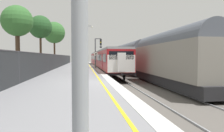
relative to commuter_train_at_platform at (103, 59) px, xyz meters
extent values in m
cube|color=gray|center=(-4.60, -25.71, -1.77)|extent=(6.40, 110.00, 1.00)
cube|color=silver|center=(-1.70, -25.71, -1.26)|extent=(0.60, 110.00, 0.01)
cube|color=yellow|center=(-2.45, -25.71, -1.26)|extent=(0.12, 110.00, 0.01)
cube|color=#56514C|center=(4.10, -25.71, -2.37)|extent=(11.00, 110.00, 0.20)
cube|color=gray|center=(-0.71, -25.71, -2.23)|extent=(0.07, 110.00, 0.08)
cube|color=gray|center=(0.72, -25.71, -2.23)|extent=(0.07, 110.00, 0.08)
cube|color=gray|center=(3.29, -25.71, -2.23)|extent=(0.07, 110.00, 0.08)
cube|color=gray|center=(4.72, -25.71, -2.23)|extent=(0.07, 110.00, 0.08)
cube|color=maroon|center=(0.00, -9.94, 0.00)|extent=(2.80, 19.41, 2.30)
cube|color=black|center=(0.00, -9.94, -1.27)|extent=(2.64, 18.81, 0.25)
cube|color=gray|center=(0.00, -9.94, 1.27)|extent=(2.68, 19.41, 0.24)
cube|color=black|center=(-1.41, -9.94, 0.30)|extent=(0.02, 17.81, 0.84)
cube|color=red|center=(-1.41, -14.79, -0.10)|extent=(0.03, 1.10, 1.90)
cube|color=red|center=(-1.41, -5.09, -0.10)|extent=(0.03, 1.10, 1.90)
cylinder|color=black|center=(-0.78, -17.05, -1.77)|extent=(0.12, 0.84, 0.84)
cylinder|color=black|center=(0.78, -17.05, -1.77)|extent=(0.12, 0.84, 0.84)
cylinder|color=black|center=(-0.78, -2.84, -1.77)|extent=(0.12, 0.84, 0.84)
cylinder|color=black|center=(0.78, -2.84, -1.77)|extent=(0.12, 0.84, 0.84)
cube|color=maroon|center=(0.00, 10.06, 0.00)|extent=(2.80, 19.41, 2.30)
cube|color=black|center=(0.00, 10.06, -1.27)|extent=(2.64, 18.81, 0.25)
cube|color=gray|center=(0.00, 10.06, 1.27)|extent=(2.68, 19.41, 0.24)
cube|color=black|center=(-1.41, 10.06, 0.30)|extent=(0.02, 17.81, 0.84)
cube|color=red|center=(-1.41, 5.21, -0.10)|extent=(0.03, 1.10, 1.90)
cube|color=red|center=(-1.41, 14.91, -0.10)|extent=(0.03, 1.10, 1.90)
cylinder|color=black|center=(-0.78, 2.96, -1.77)|extent=(0.12, 0.84, 0.84)
cylinder|color=black|center=(0.78, 2.96, -1.77)|extent=(0.12, 0.84, 0.84)
cylinder|color=black|center=(-0.78, 17.17, -1.77)|extent=(0.12, 0.84, 0.84)
cylinder|color=black|center=(0.78, 17.17, -1.77)|extent=(0.12, 0.84, 0.84)
cube|color=silver|center=(0.00, -19.61, -0.25)|extent=(2.70, 0.10, 1.70)
cube|color=black|center=(0.00, -19.62, 0.55)|extent=(2.40, 0.08, 0.80)
cube|color=silver|center=(0.00, -19.75, -0.10)|extent=(0.80, 0.24, 1.80)
cylinder|color=white|center=(-0.95, -19.67, -1.00)|extent=(0.18, 0.06, 0.18)
cylinder|color=white|center=(0.95, -19.67, -1.00)|extent=(0.18, 0.06, 0.18)
cylinder|color=black|center=(0.00, -19.90, -1.25)|extent=(0.20, 0.35, 0.20)
cube|color=black|center=(0.00, 10.06, 1.52)|extent=(0.60, 0.90, 0.20)
cube|color=#232326|center=(4.00, -21.53, -1.64)|extent=(2.30, 14.53, 0.79)
cube|color=gray|center=(4.00, -21.53, 0.14)|extent=(2.60, 13.73, 2.77)
cylinder|color=#515660|center=(4.00, -21.53, 1.53)|extent=(2.39, 13.33, 2.39)
cylinder|color=black|center=(3.22, -26.80, -1.77)|extent=(0.12, 0.84, 0.84)
cylinder|color=black|center=(4.78, -26.80, -1.77)|extent=(0.12, 0.84, 0.84)
cylinder|color=black|center=(3.22, -16.27, -1.77)|extent=(0.12, 0.84, 0.84)
cylinder|color=black|center=(4.78, -16.27, -1.77)|extent=(0.12, 0.84, 0.84)
cube|color=#232326|center=(4.00, -6.20, -1.64)|extent=(2.30, 14.53, 0.79)
cube|color=gray|center=(4.00, -6.20, 0.14)|extent=(2.60, 13.73, 2.77)
cylinder|color=#515660|center=(4.00, -6.20, 1.53)|extent=(2.39, 13.33, 2.39)
cylinder|color=black|center=(3.22, -11.47, -1.77)|extent=(0.12, 0.84, 0.84)
cylinder|color=black|center=(4.78, -11.47, -1.77)|extent=(0.12, 0.84, 0.84)
cylinder|color=black|center=(3.22, -0.94, -1.77)|extent=(0.12, 0.84, 0.84)
cylinder|color=black|center=(4.78, -0.94, -1.77)|extent=(0.12, 0.84, 0.84)
cube|color=#232326|center=(4.00, 9.13, -1.64)|extent=(2.30, 14.53, 0.79)
cube|color=gray|center=(4.00, 9.13, 0.14)|extent=(2.60, 13.73, 2.77)
cylinder|color=#515660|center=(4.00, 9.13, 1.53)|extent=(2.39, 13.33, 2.39)
cylinder|color=black|center=(3.22, 3.86, -1.77)|extent=(0.12, 0.84, 0.84)
cylinder|color=black|center=(4.78, 3.86, -1.77)|extent=(0.12, 0.84, 0.84)
cylinder|color=black|center=(3.22, 14.39, -1.77)|extent=(0.12, 0.84, 0.84)
cylinder|color=black|center=(4.78, 14.39, -1.77)|extent=(0.12, 0.84, 0.84)
cylinder|color=#47474C|center=(-1.75, -6.67, 0.98)|extent=(0.18, 0.18, 4.50)
cube|color=#47474C|center=(-1.30, -6.67, 3.24)|extent=(0.90, 0.12, 0.12)
cube|color=black|center=(-0.90, -6.67, 2.69)|extent=(0.28, 0.20, 1.00)
cylinder|color=black|center=(-0.90, -6.79, 3.01)|extent=(0.16, 0.04, 0.16)
cylinder|color=yellow|center=(-0.90, -6.79, 2.69)|extent=(0.16, 0.04, 0.16)
cylinder|color=black|center=(-0.90, -6.79, 2.37)|extent=(0.16, 0.04, 0.16)
cube|color=black|center=(-0.90, -6.67, 1.94)|extent=(0.32, 0.16, 0.24)
cylinder|color=#59595B|center=(-1.85, -9.65, -0.24)|extent=(0.08, 0.08, 2.04)
cylinder|color=black|center=(-1.85, -9.66, 0.83)|extent=(0.59, 0.02, 0.59)
cylinder|color=silver|center=(-1.85, -9.67, 0.83)|extent=(0.56, 0.02, 0.56)
cube|color=black|center=(-1.85, -9.68, 0.83)|extent=(0.24, 0.01, 0.18)
cylinder|color=#93999E|center=(-3.62, -17.90, 1.18)|extent=(0.14, 0.14, 4.89)
cube|color=#93999E|center=(-3.17, -17.90, 3.52)|extent=(0.90, 0.08, 0.08)
cylinder|color=silver|center=(-2.72, -17.90, 3.44)|extent=(0.20, 0.20, 0.18)
cube|color=#93999E|center=(-4.07, -17.90, 3.52)|extent=(0.90, 0.08, 0.08)
cylinder|color=silver|center=(-4.52, -17.90, 3.44)|extent=(0.20, 0.20, 0.18)
cube|color=#282B2D|center=(-7.55, -25.71, -0.27)|extent=(0.03, 99.00, 2.00)
cube|color=#38383D|center=(-7.55, -25.71, 0.73)|extent=(0.06, 99.00, 0.06)
cylinder|color=#38383D|center=(-7.55, -25.71, -0.27)|extent=(0.07, 0.07, 2.00)
cylinder|color=#38383D|center=(-7.55, -14.02, -0.27)|extent=(0.07, 0.07, 2.00)
cylinder|color=#38383D|center=(-7.55, -2.33, -0.27)|extent=(0.07, 0.07, 2.00)
cylinder|color=#38383D|center=(-7.55, 9.36, -0.27)|extent=(0.07, 0.07, 2.00)
cylinder|color=#38383D|center=(-7.55, 21.04, -0.27)|extent=(0.07, 0.07, 2.00)
cylinder|color=#473323|center=(-9.97, -17.69, 0.91)|extent=(0.42, 0.42, 4.35)
sphere|color=#33662D|center=(-9.97, -17.69, 3.91)|extent=(3.00, 3.00, 3.00)
sphere|color=#33662D|center=(-10.35, -17.61, 3.53)|extent=(1.87, 1.87, 1.87)
cylinder|color=#473323|center=(-9.85, 7.52, 1.58)|extent=(0.38, 0.38, 5.68)
sphere|color=#33662D|center=(-9.85, 7.52, 5.69)|extent=(4.63, 4.63, 4.63)
sphere|color=#33662D|center=(-9.52, 7.42, 5.11)|extent=(2.93, 2.93, 2.93)
cylinder|color=#473323|center=(-9.93, -6.86, 1.33)|extent=(0.32, 0.32, 5.20)
sphere|color=#234C23|center=(-9.93, -6.86, 4.87)|extent=(3.39, 3.39, 3.39)
sphere|color=#234C23|center=(-10.12, -6.83, 4.44)|extent=(2.39, 2.39, 2.39)
camera|label=1|loc=(-3.59, -39.15, 0.39)|focal=33.30mm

